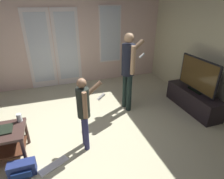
{
  "coord_description": "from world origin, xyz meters",
  "views": [
    {
      "loc": [
        -0.17,
        -2.44,
        2.17
      ],
      "look_at": [
        0.73,
        0.25,
        0.81
      ],
      "focal_mm": 29.82,
      "sensor_mm": 36.0,
      "label": 1
    }
  ],
  "objects_px": {
    "loose_keyboard": "(54,165)",
    "laptop_closed": "(0,130)",
    "person_adult": "(129,66)",
    "cup_near_edge": "(19,118)",
    "person_child": "(84,108)",
    "tv_stand": "(193,100)",
    "flat_screen_tv": "(198,75)",
    "backpack": "(22,169)"
  },
  "relations": [
    {
      "from": "loose_keyboard",
      "to": "laptop_closed",
      "type": "xyz_separation_m",
      "value": [
        -0.66,
        0.41,
        0.49
      ]
    },
    {
      "from": "person_adult",
      "to": "loose_keyboard",
      "type": "xyz_separation_m",
      "value": [
        -1.63,
        -1.17,
        -0.96
      ]
    },
    {
      "from": "person_adult",
      "to": "cup_near_edge",
      "type": "relative_size",
      "value": 12.71
    },
    {
      "from": "person_adult",
      "to": "person_child",
      "type": "height_order",
      "value": "person_adult"
    },
    {
      "from": "tv_stand",
      "to": "laptop_closed",
      "type": "relative_size",
      "value": 4.14
    },
    {
      "from": "laptop_closed",
      "to": "tv_stand",
      "type": "bearing_deg",
      "value": 1.82
    },
    {
      "from": "person_child",
      "to": "flat_screen_tv",
      "type": "bearing_deg",
      "value": 9.99
    },
    {
      "from": "person_adult",
      "to": "person_child",
      "type": "distance_m",
      "value": 1.45
    },
    {
      "from": "loose_keyboard",
      "to": "cup_near_edge",
      "type": "bearing_deg",
      "value": 125.08
    },
    {
      "from": "person_adult",
      "to": "loose_keyboard",
      "type": "height_order",
      "value": "person_adult"
    },
    {
      "from": "laptop_closed",
      "to": "cup_near_edge",
      "type": "relative_size",
      "value": 2.52
    },
    {
      "from": "person_adult",
      "to": "loose_keyboard",
      "type": "bearing_deg",
      "value": -144.37
    },
    {
      "from": "person_child",
      "to": "loose_keyboard",
      "type": "relative_size",
      "value": 2.67
    },
    {
      "from": "person_adult",
      "to": "loose_keyboard",
      "type": "relative_size",
      "value": 3.61
    },
    {
      "from": "person_adult",
      "to": "tv_stand",
      "type": "bearing_deg",
      "value": -19.89
    },
    {
      "from": "flat_screen_tv",
      "to": "loose_keyboard",
      "type": "distance_m",
      "value": 3.15
    },
    {
      "from": "loose_keyboard",
      "to": "cup_near_edge",
      "type": "xyz_separation_m",
      "value": [
        -0.41,
        0.59,
        0.54
      ]
    },
    {
      "from": "backpack",
      "to": "laptop_closed",
      "type": "relative_size",
      "value": 1.1
    },
    {
      "from": "tv_stand",
      "to": "person_adult",
      "type": "relative_size",
      "value": 0.82
    },
    {
      "from": "backpack",
      "to": "loose_keyboard",
      "type": "relative_size",
      "value": 0.79
    },
    {
      "from": "backpack",
      "to": "cup_near_edge",
      "type": "distance_m",
      "value": 0.75
    },
    {
      "from": "tv_stand",
      "to": "person_child",
      "type": "relative_size",
      "value": 1.11
    },
    {
      "from": "person_child",
      "to": "cup_near_edge",
      "type": "distance_m",
      "value": 1.02
    },
    {
      "from": "loose_keyboard",
      "to": "flat_screen_tv",
      "type": "bearing_deg",
      "value": 13.0
    },
    {
      "from": "tv_stand",
      "to": "backpack",
      "type": "bearing_deg",
      "value": -168.29
    },
    {
      "from": "backpack",
      "to": "cup_near_edge",
      "type": "xyz_separation_m",
      "value": [
        -0.01,
        0.61,
        0.45
      ]
    },
    {
      "from": "tv_stand",
      "to": "flat_screen_tv",
      "type": "bearing_deg",
      "value": 114.83
    },
    {
      "from": "flat_screen_tv",
      "to": "cup_near_edge",
      "type": "distance_m",
      "value": 3.4
    },
    {
      "from": "flat_screen_tv",
      "to": "backpack",
      "type": "distance_m",
      "value": 3.52
    },
    {
      "from": "cup_near_edge",
      "to": "backpack",
      "type": "bearing_deg",
      "value": -89.17
    },
    {
      "from": "person_child",
      "to": "tv_stand",
      "type": "bearing_deg",
      "value": 9.9
    },
    {
      "from": "flat_screen_tv",
      "to": "backpack",
      "type": "height_order",
      "value": "flat_screen_tv"
    },
    {
      "from": "flat_screen_tv",
      "to": "loose_keyboard",
      "type": "height_order",
      "value": "flat_screen_tv"
    },
    {
      "from": "tv_stand",
      "to": "backpack",
      "type": "height_order",
      "value": "tv_stand"
    },
    {
      "from": "flat_screen_tv",
      "to": "person_child",
      "type": "xyz_separation_m",
      "value": [
        -2.44,
        -0.43,
        -0.07
      ]
    },
    {
      "from": "person_child",
      "to": "cup_near_edge",
      "type": "bearing_deg",
      "value": 160.87
    },
    {
      "from": "cup_near_edge",
      "to": "person_adult",
      "type": "bearing_deg",
      "value": 15.88
    },
    {
      "from": "flat_screen_tv",
      "to": "person_adult",
      "type": "relative_size",
      "value": 0.62
    },
    {
      "from": "person_adult",
      "to": "backpack",
      "type": "bearing_deg",
      "value": -149.75
    },
    {
      "from": "laptop_closed",
      "to": "flat_screen_tv",
      "type": "bearing_deg",
      "value": 1.88
    },
    {
      "from": "tv_stand",
      "to": "laptop_closed",
      "type": "distance_m",
      "value": 3.65
    },
    {
      "from": "person_adult",
      "to": "person_child",
      "type": "xyz_separation_m",
      "value": [
        -1.09,
        -0.91,
        -0.25
      ]
    }
  ]
}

